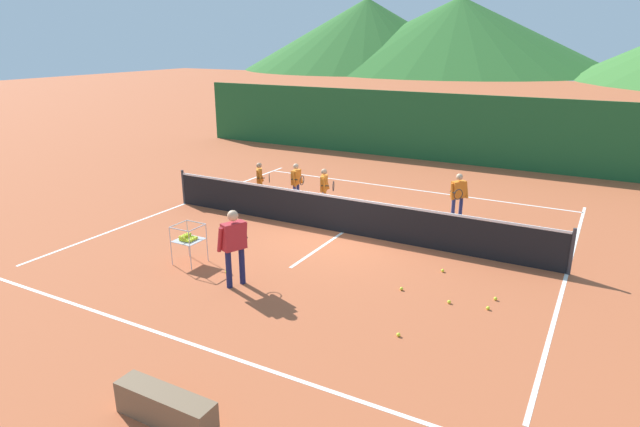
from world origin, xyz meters
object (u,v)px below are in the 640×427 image
at_px(ball_cart, 188,238).
at_px(tennis_ball_2, 449,302).
at_px(instructor, 234,241).
at_px(tennis_ball_4, 401,289).
at_px(tennis_net, 343,214).
at_px(student_3, 458,193).
at_px(tennis_ball_3, 443,271).
at_px(student_0, 260,178).
at_px(student_2, 324,186).
at_px(tennis_ball_7, 496,299).
at_px(tennis_ball_5, 398,335).
at_px(courtside_bench, 166,407).
at_px(tennis_ball_0, 235,237).
at_px(student_1, 296,180).
at_px(tennis_ball_1, 488,308).
at_px(tennis_ball_6, 227,272).

bearing_deg(ball_cart, tennis_ball_2, 8.82).
relative_size(instructor, tennis_ball_4, 23.86).
bearing_deg(tennis_ball_2, tennis_net, 144.23).
bearing_deg(student_3, tennis_ball_3, -79.19).
distance_m(student_0, student_2, 2.20).
height_order(student_0, ball_cart, student_0).
distance_m(student_2, tennis_ball_7, 6.60).
bearing_deg(tennis_net, student_3, 45.61).
distance_m(tennis_ball_5, courtside_bench, 4.01).
height_order(tennis_ball_0, tennis_ball_3, same).
relative_size(student_0, student_2, 0.97).
bearing_deg(student_3, tennis_net, -134.39).
bearing_deg(tennis_net, student_1, 145.70).
xyz_separation_m(tennis_net, courtside_bench, (1.22, -7.68, -0.27)).
height_order(tennis_net, tennis_ball_7, tennis_net).
relative_size(student_2, tennis_ball_1, 18.79).
distance_m(tennis_ball_0, courtside_bench, 6.89).
height_order(tennis_ball_6, courtside_bench, courtside_bench).
relative_size(student_0, tennis_ball_6, 18.18).
relative_size(student_2, tennis_ball_7, 18.79).
distance_m(ball_cart, tennis_ball_5, 5.38).
height_order(tennis_net, instructor, instructor).
xyz_separation_m(instructor, tennis_ball_5, (3.66, -0.29, -0.94)).
bearing_deg(tennis_ball_2, tennis_ball_6, -168.36).
xyz_separation_m(student_0, tennis_ball_6, (2.44, -4.80, -0.71)).
height_order(student_0, student_3, student_3).
bearing_deg(tennis_ball_6, instructor, -34.17).
distance_m(tennis_net, tennis_ball_1, 4.95).
xyz_separation_m(instructor, courtside_bench, (1.74, -3.80, -0.74)).
bearing_deg(tennis_ball_2, tennis_ball_0, 171.52).
xyz_separation_m(instructor, student_3, (2.86, 6.28, -0.16)).
distance_m(ball_cart, courtside_bench, 5.42).
height_order(tennis_ball_3, tennis_ball_5, same).
bearing_deg(tennis_ball_4, student_2, 134.93).
distance_m(tennis_net, ball_cart, 4.07).
xyz_separation_m(tennis_ball_3, courtside_bench, (-1.81, -6.49, 0.20)).
bearing_deg(tennis_ball_1, tennis_ball_2, -171.73).
height_order(student_2, ball_cart, student_2).
distance_m(tennis_ball_2, tennis_ball_3, 1.48).
relative_size(ball_cart, tennis_ball_3, 13.22).
bearing_deg(student_0, tennis_ball_7, -22.82).
relative_size(student_3, tennis_ball_4, 19.79).
xyz_separation_m(student_2, tennis_ball_0, (-0.91, -3.10, -0.73)).
bearing_deg(courtside_bench, student_0, 117.73).
distance_m(tennis_net, tennis_ball_2, 4.42).
distance_m(instructor, student_0, 5.97).
bearing_deg(tennis_ball_0, tennis_ball_7, -2.58).
height_order(tennis_ball_3, courtside_bench, courtside_bench).
xyz_separation_m(tennis_ball_4, tennis_ball_7, (1.76, 0.47, 0.00)).
bearing_deg(tennis_ball_6, tennis_ball_2, 11.64).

